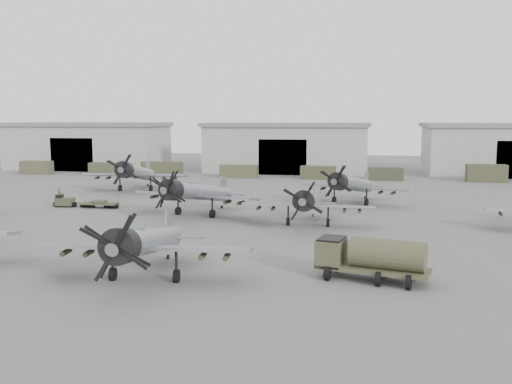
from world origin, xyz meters
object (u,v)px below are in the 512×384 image
(aircraft_mid_2, at_px, (308,202))
(aircraft_far_0, at_px, (135,172))
(aircraft_mid_1, at_px, (194,192))
(tug_trailer, at_px, (78,202))
(fuel_tanker, at_px, (371,256))
(ground_crew, at_px, (59,195))
(aircraft_far_1, at_px, (350,184))
(aircraft_near_1, at_px, (143,243))

(aircraft_mid_2, bearing_deg, aircraft_far_0, 141.18)
(aircraft_mid_1, height_order, tug_trailer, aircraft_mid_1)
(aircraft_far_0, xyz_separation_m, fuel_tanker, (29.34, -36.72, -1.04))
(aircraft_mid_2, relative_size, fuel_tanker, 1.70)
(fuel_tanker, height_order, ground_crew, fuel_tanker)
(aircraft_far_1, bearing_deg, aircraft_far_0, -174.14)
(tug_trailer, bearing_deg, fuel_tanker, -36.98)
(aircraft_far_1, height_order, fuel_tanker, aircraft_far_1)
(aircraft_mid_1, bearing_deg, aircraft_far_0, 143.06)
(aircraft_mid_2, bearing_deg, aircraft_near_1, -111.90)
(aircraft_far_1, relative_size, fuel_tanker, 1.80)
(aircraft_far_1, xyz_separation_m, fuel_tanker, (1.50, -30.02, -0.82))
(fuel_tanker, relative_size, ground_crew, 4.21)
(aircraft_far_0, height_order, tug_trailer, aircraft_far_0)
(aircraft_near_1, distance_m, aircraft_far_0, 42.55)
(tug_trailer, height_order, ground_crew, ground_crew)
(aircraft_near_1, height_order, aircraft_far_0, aircraft_far_0)
(aircraft_mid_2, height_order, aircraft_far_0, aircraft_far_0)
(aircraft_near_1, xyz_separation_m, aircraft_mid_2, (8.09, 18.97, -0.18))
(aircraft_near_1, bearing_deg, aircraft_mid_1, 94.85)
(fuel_tanker, bearing_deg, aircraft_mid_2, 121.08)
(aircraft_far_1, xyz_separation_m, ground_crew, (-32.56, -4.21, -1.45))
(aircraft_near_1, relative_size, aircraft_far_1, 1.03)
(tug_trailer, bearing_deg, ground_crew, 142.53)
(aircraft_mid_2, xyz_separation_m, aircraft_far_1, (3.56, 13.68, 0.13))
(aircraft_mid_2, distance_m, ground_crew, 30.54)
(aircraft_mid_2, height_order, ground_crew, aircraft_mid_2)
(aircraft_far_0, bearing_deg, ground_crew, -117.44)
(aircraft_far_0, bearing_deg, tug_trailer, -98.26)
(fuel_tanker, distance_m, tug_trailer, 38.07)
(aircraft_far_1, relative_size, tug_trailer, 1.81)
(aircraft_mid_1, xyz_separation_m, aircraft_far_0, (-12.91, 17.15, 0.13))
(aircraft_mid_2, bearing_deg, aircraft_mid_1, 165.30)
(fuel_tanker, relative_size, tug_trailer, 1.01)
(aircraft_far_0, distance_m, ground_crew, 12.00)
(ground_crew, bearing_deg, aircraft_far_1, -70.47)
(ground_crew, bearing_deg, aircraft_mid_2, -95.93)
(aircraft_near_1, relative_size, aircraft_far_0, 0.93)
(aircraft_near_1, relative_size, aircraft_mid_2, 1.09)
(aircraft_mid_1, distance_m, tug_trailer, 14.46)
(fuel_tanker, bearing_deg, aircraft_far_0, 142.50)
(aircraft_mid_2, height_order, tug_trailer, aircraft_mid_2)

